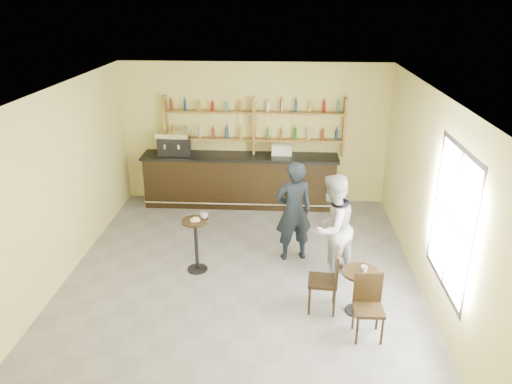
# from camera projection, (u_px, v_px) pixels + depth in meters

# --- Properties ---
(floor) EXTENTS (7.00, 7.00, 0.00)m
(floor) POSITION_uv_depth(u_px,v_px,m) (242.00, 275.00, 8.67)
(floor) COLOR gray
(floor) RESTS_ON ground
(ceiling) EXTENTS (7.00, 7.00, 0.00)m
(ceiling) POSITION_uv_depth(u_px,v_px,m) (240.00, 91.00, 7.49)
(ceiling) COLOR white
(ceiling) RESTS_ON wall_back
(wall_back) EXTENTS (7.00, 0.00, 7.00)m
(wall_back) POSITION_uv_depth(u_px,v_px,m) (254.00, 134.00, 11.33)
(wall_back) COLOR #FAF08E
(wall_back) RESTS_ON floor
(wall_front) EXTENTS (7.00, 0.00, 7.00)m
(wall_front) POSITION_uv_depth(u_px,v_px,m) (209.00, 322.00, 4.84)
(wall_front) COLOR #FAF08E
(wall_front) RESTS_ON floor
(wall_left) EXTENTS (0.00, 7.00, 7.00)m
(wall_left) POSITION_uv_depth(u_px,v_px,m) (60.00, 186.00, 8.25)
(wall_left) COLOR #FAF08E
(wall_left) RESTS_ON floor
(wall_right) EXTENTS (0.00, 7.00, 7.00)m
(wall_right) POSITION_uv_depth(u_px,v_px,m) (429.00, 194.00, 7.92)
(wall_right) COLOR #FAF08E
(wall_right) RESTS_ON floor
(window_pane) EXTENTS (0.00, 2.00, 2.00)m
(window_pane) POSITION_uv_depth(u_px,v_px,m) (452.00, 220.00, 6.77)
(window_pane) COLOR white
(window_pane) RESTS_ON wall_right
(window_frame) EXTENTS (0.04, 1.70, 2.10)m
(window_frame) POSITION_uv_depth(u_px,v_px,m) (452.00, 220.00, 6.77)
(window_frame) COLOR black
(window_frame) RESTS_ON wall_right
(shelf_unit) EXTENTS (4.00, 0.26, 1.40)m
(shelf_unit) POSITION_uv_depth(u_px,v_px,m) (254.00, 126.00, 11.13)
(shelf_unit) COLOR brown
(shelf_unit) RESTS_ON wall_back
(liquor_bottles) EXTENTS (3.68, 0.10, 1.00)m
(liquor_bottles) POSITION_uv_depth(u_px,v_px,m) (254.00, 119.00, 11.07)
(liquor_bottles) COLOR #8C5919
(liquor_bottles) RESTS_ON shelf_unit
(bar_counter) EXTENTS (4.40, 0.86, 1.19)m
(bar_counter) POSITION_uv_depth(u_px,v_px,m) (240.00, 180.00, 11.39)
(bar_counter) COLOR black
(bar_counter) RESTS_ON floor
(espresso_machine) EXTENTS (0.78, 0.56, 0.51)m
(espresso_machine) POSITION_uv_depth(u_px,v_px,m) (174.00, 143.00, 11.16)
(espresso_machine) COLOR black
(espresso_machine) RESTS_ON bar_counter
(pastry_case) EXTENTS (0.50, 0.41, 0.28)m
(pastry_case) POSITION_uv_depth(u_px,v_px,m) (282.00, 150.00, 11.07)
(pastry_case) COLOR silver
(pastry_case) RESTS_ON bar_counter
(pedestal_table) EXTENTS (0.59, 0.59, 0.97)m
(pedestal_table) POSITION_uv_depth(u_px,v_px,m) (196.00, 245.00, 8.68)
(pedestal_table) COLOR black
(pedestal_table) RESTS_ON floor
(napkin) EXTENTS (0.19, 0.19, 0.00)m
(napkin) POSITION_uv_depth(u_px,v_px,m) (195.00, 220.00, 8.50)
(napkin) COLOR white
(napkin) RESTS_ON pedestal_table
(donut) EXTENTS (0.14, 0.14, 0.05)m
(donut) POSITION_uv_depth(u_px,v_px,m) (196.00, 219.00, 8.48)
(donut) COLOR #E9BE55
(donut) RESTS_ON napkin
(cup_pedestal) EXTENTS (0.16, 0.16, 0.10)m
(cup_pedestal) POSITION_uv_depth(u_px,v_px,m) (204.00, 215.00, 8.57)
(cup_pedestal) COLOR white
(cup_pedestal) RESTS_ON pedestal_table
(man_main) EXTENTS (0.78, 0.61, 1.87)m
(man_main) POSITION_uv_depth(u_px,v_px,m) (294.00, 211.00, 8.92)
(man_main) COLOR black
(man_main) RESTS_ON floor
(cafe_table) EXTENTS (0.73, 0.73, 0.71)m
(cafe_table) POSITION_uv_depth(u_px,v_px,m) (359.00, 292.00, 7.56)
(cafe_table) COLOR black
(cafe_table) RESTS_ON floor
(cup_cafe) EXTENTS (0.11, 0.11, 0.09)m
(cup_cafe) POSITION_uv_depth(u_px,v_px,m) (364.00, 269.00, 7.41)
(cup_cafe) COLOR white
(cup_cafe) RESTS_ON cafe_table
(chair_west) EXTENTS (0.47, 0.47, 1.01)m
(chair_west) POSITION_uv_depth(u_px,v_px,m) (323.00, 280.00, 7.58)
(chair_west) COLOR black
(chair_west) RESTS_ON floor
(chair_south) EXTENTS (0.42, 0.42, 0.94)m
(chair_south) POSITION_uv_depth(u_px,v_px,m) (369.00, 309.00, 6.96)
(chair_south) COLOR black
(chair_south) RESTS_ON floor
(patron_second) EXTENTS (1.14, 1.15, 1.87)m
(patron_second) POSITION_uv_depth(u_px,v_px,m) (332.00, 228.00, 8.29)
(patron_second) COLOR #9C9BA0
(patron_second) RESTS_ON floor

